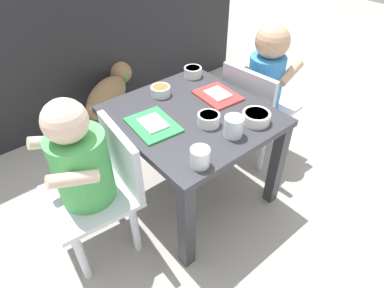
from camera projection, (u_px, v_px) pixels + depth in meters
name	position (u px, v px, depth m)	size (l,w,h in m)	color
ground_plane	(192.00, 191.00, 1.48)	(7.00, 7.00, 0.00)	#9E998E
kitchen_cabinet_back	(74.00, 28.00, 1.79)	(2.05, 0.37, 0.94)	#232326
dining_table	(192.00, 129.00, 1.26)	(0.53, 0.57, 0.42)	#333338
seated_child_left	(85.00, 166.00, 1.03)	(0.31, 0.31, 0.65)	silver
seated_child_right	(264.00, 80.00, 1.44)	(0.31, 0.31, 0.66)	silver
dog	(110.00, 93.00, 1.79)	(0.42, 0.36, 0.29)	olive
food_tray_left	(153.00, 124.00, 1.15)	(0.16, 0.20, 0.02)	green
food_tray_right	(218.00, 95.00, 1.31)	(0.15, 0.18, 0.02)	red
water_cup_left	(200.00, 158.00, 0.98)	(0.06, 0.06, 0.06)	white
water_cup_right	(234.00, 127.00, 1.09)	(0.07, 0.07, 0.07)	white
veggie_bowl_near	(161.00, 91.00, 1.31)	(0.08, 0.08, 0.04)	white
cereal_bowl_left_side	(193.00, 72.00, 1.43)	(0.08, 0.08, 0.04)	white
cereal_bowl_right_side	(208.00, 119.00, 1.15)	(0.08, 0.08, 0.04)	white
veggie_bowl_far	(256.00, 117.00, 1.16)	(0.10, 0.10, 0.04)	white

